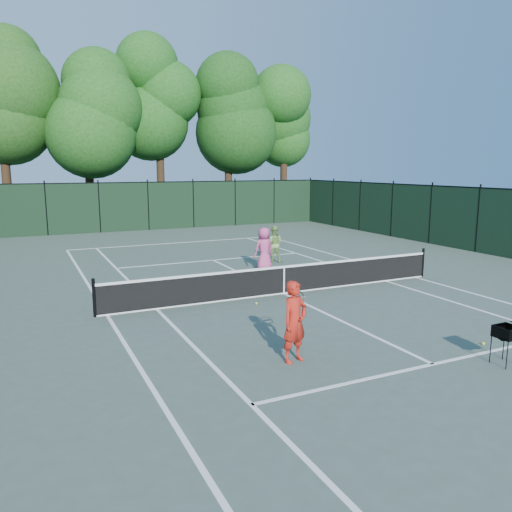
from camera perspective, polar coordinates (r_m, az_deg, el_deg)
name	(u,v)px	position (r m, az deg, el deg)	size (l,w,h in m)	color
ground	(284,294)	(15.99, 3.19, -4.32)	(90.00, 90.00, 0.00)	#435247
sideline_doubles_left	(107,315)	(14.29, -16.64, -6.50)	(0.10, 23.77, 0.01)	white
sideline_doubles_right	(415,277)	(19.17, 17.75, -2.34)	(0.10, 23.77, 0.01)	white
sideline_singles_left	(157,309)	(14.54, -11.28, -5.98)	(0.10, 23.77, 0.01)	white
sideline_singles_right	(386,281)	(18.28, 14.60, -2.78)	(0.10, 23.77, 0.01)	white
baseline_far	(177,243)	(26.83, -9.06, 1.49)	(10.97, 0.10, 0.01)	white
service_line_near	(433,364)	(11.09, 19.56, -11.57)	(8.23, 0.10, 0.01)	white
service_line_far	(213,260)	(21.69, -4.93, -0.47)	(8.23, 0.10, 0.01)	white
center_service_line	(284,294)	(15.99, 3.19, -4.31)	(0.10, 12.80, 0.01)	white
tennis_net	(284,279)	(15.88, 3.20, -2.65)	(11.69, 0.09, 1.06)	black
fence_far	(148,206)	(32.54, -12.21, 5.56)	(24.00, 0.05, 3.00)	black
tree_2	(85,109)	(35.85, -18.92, 15.63)	(6.00, 6.00, 12.40)	black
tree_3	(158,94)	(37.44, -11.14, 17.69)	(7.00, 7.00, 14.45)	black
tree_4	(228,109)	(38.25, -3.25, 16.39)	(6.20, 6.20, 12.97)	black
tree_5	(284,119)	(40.80, 3.24, 15.39)	(5.80, 5.80, 12.23)	black
coach	(295,322)	(10.38, 4.45, -7.49)	(0.84, 0.79, 1.71)	red
player_pink	(264,249)	(19.34, 0.93, 0.80)	(0.89, 0.64, 1.69)	#D04986
player_green	(274,244)	(21.08, 2.06, 1.38)	(0.95, 0.89, 1.55)	#86B359
ball_hopper	(507,332)	(11.44, 26.75, -7.80)	(0.56, 0.56, 0.82)	black
loose_ball_near_cart	(483,344)	(12.62, 24.55, -9.10)	(0.07, 0.07, 0.07)	yellow
loose_ball_midcourt	(256,303)	(14.73, 0.05, -5.44)	(0.07, 0.07, 0.07)	#E7F131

